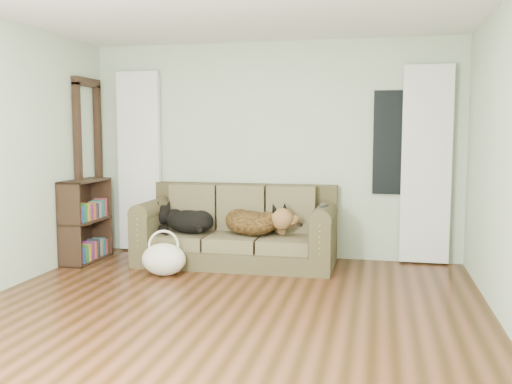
% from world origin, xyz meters
% --- Properties ---
extents(floor, '(5.00, 5.00, 0.00)m').
position_xyz_m(floor, '(0.00, 0.00, 0.00)').
color(floor, '#331D0A').
rests_on(floor, ground).
extents(wall_back, '(4.50, 0.04, 2.60)m').
position_xyz_m(wall_back, '(0.00, 2.50, 1.30)').
color(wall_back, '#ABBDA6').
rests_on(wall_back, ground).
extents(curtain_left, '(0.55, 0.08, 2.25)m').
position_xyz_m(curtain_left, '(-1.70, 2.42, 1.15)').
color(curtain_left, white).
rests_on(curtain_left, ground).
extents(curtain_right, '(0.55, 0.08, 2.25)m').
position_xyz_m(curtain_right, '(1.80, 2.42, 1.15)').
color(curtain_right, white).
rests_on(curtain_right, ground).
extents(window_pane, '(0.50, 0.03, 1.20)m').
position_xyz_m(window_pane, '(1.45, 2.47, 1.40)').
color(window_pane, black).
rests_on(window_pane, wall_back).
extents(door_casing, '(0.07, 0.60, 2.10)m').
position_xyz_m(door_casing, '(-2.20, 2.05, 1.05)').
color(door_casing, black).
rests_on(door_casing, ground).
extents(sofa, '(2.25, 0.97, 0.92)m').
position_xyz_m(sofa, '(-0.32, 1.98, 0.45)').
color(sofa, '#483C2B').
rests_on(sofa, floor).
extents(dog_black_lab, '(0.78, 0.70, 0.28)m').
position_xyz_m(dog_black_lab, '(-0.92, 1.94, 0.48)').
color(dog_black_lab, black).
rests_on(dog_black_lab, sofa).
extents(dog_shepherd, '(0.85, 0.78, 0.31)m').
position_xyz_m(dog_shepherd, '(-0.11, 1.96, 0.49)').
color(dog_shepherd, black).
rests_on(dog_shepherd, sofa).
extents(tv_remote, '(0.09, 0.19, 0.02)m').
position_xyz_m(tv_remote, '(0.70, 1.80, 0.73)').
color(tv_remote, black).
rests_on(tv_remote, sofa).
extents(tote_bag, '(0.52, 0.43, 0.35)m').
position_xyz_m(tote_bag, '(-0.94, 1.28, 0.16)').
color(tote_bag, beige).
rests_on(tote_bag, floor).
extents(bookshelf, '(0.37, 0.80, 0.97)m').
position_xyz_m(bookshelf, '(-2.09, 1.73, 0.50)').
color(bookshelf, black).
rests_on(bookshelf, floor).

